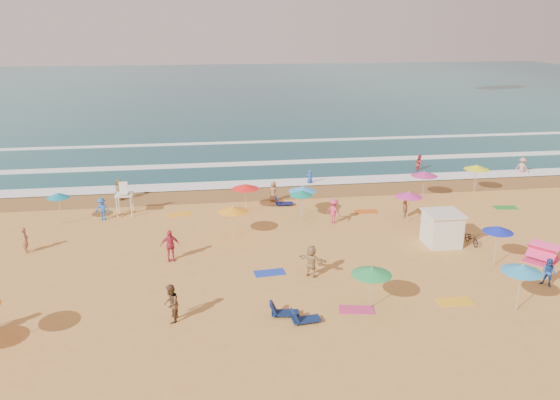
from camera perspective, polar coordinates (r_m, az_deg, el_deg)
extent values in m
plane|color=gold|center=(33.30, 4.35, -5.51)|extent=(220.00, 220.00, 0.00)
cube|color=#0C4756|center=(114.73, -4.83, 11.40)|extent=(220.00, 140.00, 0.18)
plane|color=olive|center=(44.82, 0.93, 0.84)|extent=(220.00, 220.00, 0.00)
cube|color=white|center=(47.16, 0.45, 1.84)|extent=(200.00, 2.20, 0.05)
cube|color=white|center=(53.84, -0.67, 3.91)|extent=(200.00, 1.60, 0.05)
cube|color=white|center=(63.51, -1.87, 6.10)|extent=(200.00, 1.20, 0.05)
cube|color=silver|center=(35.56, 16.56, -2.94)|extent=(2.00, 2.00, 2.00)
cube|color=silver|center=(35.21, 16.71, -1.33)|extent=(2.20, 2.20, 0.12)
imported|color=black|center=(36.34, 19.40, -3.79)|extent=(0.62, 1.55, 0.80)
cone|color=orange|center=(35.04, -4.95, -0.94)|extent=(1.93, 1.93, 0.35)
cone|color=yellow|center=(46.80, 19.86, 3.25)|extent=(2.00, 2.00, 0.35)
cone|color=#118D6F|center=(37.71, 2.23, 0.76)|extent=(1.61, 1.61, 0.35)
cone|color=green|center=(26.66, 9.56, -7.34)|extent=(1.96, 1.96, 0.35)
cone|color=#CD2D84|center=(44.35, 14.84, 2.68)|extent=(2.06, 2.06, 0.35)
cone|color=#FF1D1A|center=(39.86, -3.63, 1.43)|extent=(2.00, 2.00, 0.35)
cone|color=#1624BE|center=(33.06, 21.84, -2.83)|extent=(1.69, 1.69, 0.35)
cone|color=#2F9AD5|center=(28.35, 23.97, -6.55)|extent=(1.91, 1.91, 0.35)
cone|color=#CF2E8E|center=(38.59, 13.31, 0.58)|extent=(1.89, 1.89, 0.35)
cone|color=teal|center=(40.05, -22.18, 0.46)|extent=(1.53, 1.53, 0.35)
cone|color=#359FEF|center=(38.79, 2.39, 1.18)|extent=(1.99, 1.99, 0.35)
cube|color=#0F204C|center=(25.95, 2.77, -12.36)|extent=(1.36, 0.71, 0.34)
cube|color=#0E1D46|center=(26.44, 0.54, -11.71)|extent=(1.36, 0.72, 0.34)
cube|color=#101452|center=(41.48, 0.48, -0.36)|extent=(1.31, 0.58, 0.34)
cube|color=#1E3DBE|center=(30.66, -1.11, -7.61)|extent=(1.77, 1.02, 0.03)
cube|color=#FFA31C|center=(40.28, -10.46, -1.48)|extent=(1.87, 1.28, 0.03)
cube|color=#DB3370|center=(27.27, 7.99, -11.28)|extent=(1.83, 1.16, 0.03)
cube|color=#C75918|center=(40.68, 8.97, -1.20)|extent=(1.76, 0.99, 0.03)
cube|color=#238D2C|center=(44.43, 22.48, -0.73)|extent=(1.79, 1.05, 0.03)
cube|color=yellow|center=(29.06, 17.81, -10.08)|extent=(1.71, 0.89, 0.03)
imported|color=#946B44|center=(42.34, -0.71, 0.91)|extent=(0.91, 0.90, 1.58)
imported|color=tan|center=(29.97, 3.31, -6.39)|extent=(1.64, 1.45, 1.80)
imported|color=brown|center=(26.12, -11.33, -10.58)|extent=(0.80, 0.98, 1.87)
imported|color=tan|center=(54.81, 23.97, 3.16)|extent=(1.20, 1.32, 1.78)
imported|color=#214B9D|center=(32.20, 26.28, -6.82)|extent=(0.92, 0.95, 1.55)
imported|color=brown|center=(39.84, 12.95, -0.47)|extent=(0.66, 0.79, 1.86)
imported|color=brown|center=(44.41, -16.44, 1.03)|extent=(0.95, 0.94, 1.66)
imported|color=red|center=(52.79, 14.35, 3.65)|extent=(0.80, 0.96, 1.77)
imported|color=#945A44|center=(36.35, -25.07, -3.81)|extent=(0.53, 0.67, 1.62)
imported|color=#DA3667|center=(37.89, 5.64, -1.15)|extent=(1.19, 1.29, 1.74)
imported|color=#C1304D|center=(32.45, -11.43, -4.67)|extent=(1.16, 0.60, 1.90)
imported|color=blue|center=(46.90, 3.12, 2.25)|extent=(0.57, 0.38, 1.52)
imported|color=#265BB2|center=(40.27, -18.09, -0.90)|extent=(1.17, 0.85, 1.62)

